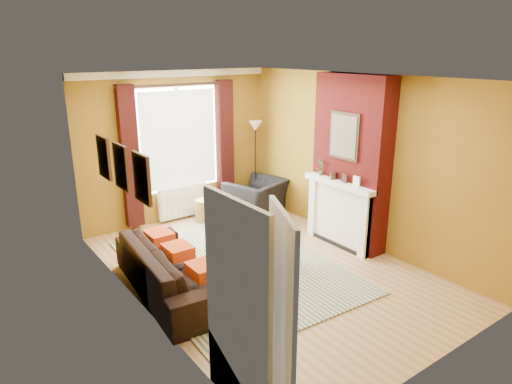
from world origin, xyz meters
The scene contains 12 objects.
ground centered at (0.00, 0.00, 0.00)m, with size 5.50×5.50×0.00m, color olive.
room_walls centered at (0.63, 0.27, 1.38)m, with size 3.82×5.54×2.83m.
striped_rug centered at (-0.34, 0.36, 0.01)m, with size 2.90×3.88×0.02m.
sofa centered at (-1.42, 0.22, 0.34)m, with size 2.32×0.91×0.68m, color black.
armchair centered at (1.30, 2.01, 0.35)m, with size 1.07×0.93×0.69m, color black.
coffee_table centered at (0.01, 0.40, 0.39)m, with size 0.88×1.40×0.43m.
wicker_stool centered at (0.25, 2.27, 0.22)m, with size 0.46×0.46×0.44m.
floor_lamp centered at (1.55, 2.40, 1.41)m, with size 0.26×0.26×1.79m.
book_a centered at (-0.04, 0.15, 0.45)m, with size 0.21×0.28×0.03m, color #999999.
book_b centered at (-0.06, 0.72, 0.44)m, with size 0.24×0.33×0.03m, color #999999.
mug centered at (0.23, 0.43, 0.48)m, with size 0.10×0.10×0.09m, color #999999.
tv_remote centered at (-0.11, 0.60, 0.44)m, with size 0.05×0.16×0.02m.
Camera 1 is at (-3.76, -4.91, 3.16)m, focal length 32.00 mm.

